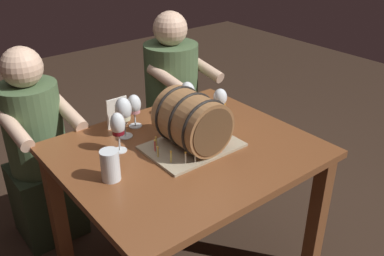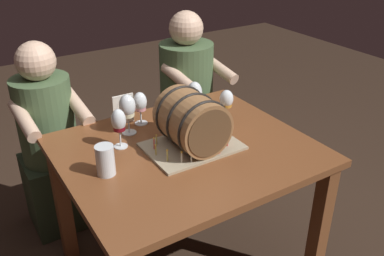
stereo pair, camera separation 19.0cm
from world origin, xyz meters
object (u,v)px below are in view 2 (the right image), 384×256
wine_glass_amber (226,100)px  menu_card (123,109)px  beer_pint (105,161)px  person_seated_right (187,107)px  wine_glass_white (127,108)px  wine_glass_red (119,122)px  person_seated_left (51,149)px  wine_glass_rose (140,103)px  wine_glass_empty (195,93)px  dining_table (186,169)px  barrel_cake (192,123)px

wine_glass_amber → menu_card: 0.52m
beer_pint → person_seated_right: size_ratio=0.11×
wine_glass_white → wine_glass_amber: 0.50m
wine_glass_red → person_seated_left: 0.70m
wine_glass_red → person_seated_right: 0.95m
wine_glass_rose → beer_pint: (-0.33, -0.34, -0.05)m
wine_glass_empty → beer_pint: bearing=-156.0°
menu_card → wine_glass_white: bearing=-101.6°
wine_glass_empty → person_seated_left: 0.89m
dining_table → wine_glass_rose: 0.41m
wine_glass_rose → wine_glass_amber: size_ratio=0.98×
person_seated_right → wine_glass_empty: bearing=-117.0°
menu_card → wine_glass_rose: bearing=-31.4°
wine_glass_white → wine_glass_red: bearing=-130.8°
person_seated_right → dining_table: bearing=-121.7°
barrel_cake → beer_pint: bearing=179.8°
wine_glass_empty → beer_pint: wine_glass_empty is taller
dining_table → wine_glass_amber: wine_glass_amber is taller
wine_glass_red → person_seated_right: (0.70, 0.56, -0.32)m
wine_glass_white → wine_glass_rose: (0.10, 0.06, -0.02)m
barrel_cake → wine_glass_amber: 0.31m
dining_table → beer_pint: bearing=-178.5°
dining_table → person_seated_left: (-0.45, 0.73, -0.11)m
wine_glass_red → menu_card: bearing=62.2°
wine_glass_white → wine_glass_red: (-0.09, -0.10, -0.01)m
wine_glass_rose → wine_glass_red: bearing=-138.1°
wine_glass_amber → person_seated_left: size_ratio=0.16×
dining_table → wine_glass_white: 0.40m
wine_glass_empty → person_seated_right: size_ratio=0.17×
barrel_cake → wine_glass_red: (-0.28, 0.18, -0.00)m
barrel_cake → menu_card: 0.43m
wine_glass_white → person_seated_right: person_seated_right is taller
wine_glass_red → person_seated_right: person_seated_right is taller
person_seated_right → wine_glass_white: bearing=-143.1°
person_seated_right → wine_glass_rose: bearing=-142.4°
wine_glass_rose → wine_glass_empty: wine_glass_empty is taller
barrel_cake → wine_glass_rose: barrel_cake is taller
barrel_cake → menu_card: bearing=112.9°
dining_table → menu_card: (-0.14, 0.38, 0.20)m
wine_glass_white → menu_card: bearing=78.5°
menu_card → person_seated_left: person_seated_left is taller
dining_table → wine_glass_amber: size_ratio=6.38×
wine_glass_white → person_seated_right: size_ratio=0.17×
beer_pint → menu_card: 0.46m
dining_table → wine_glass_empty: 0.42m
dining_table → wine_glass_rose: (-0.07, 0.33, 0.23)m
person_seated_right → wine_glass_red: bearing=-141.2°
barrel_cake → person_seated_left: bearing=122.7°
wine_glass_amber → person_seated_right: bearing=77.2°
wine_glass_white → wine_glass_empty: size_ratio=1.04×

